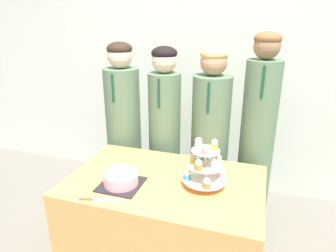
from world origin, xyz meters
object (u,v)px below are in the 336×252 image
(cake_knife, at_px, (94,199))
(student_2, at_px, (209,149))
(cupcake_stand, at_px, (205,165))
(student_1, at_px, (165,142))
(round_cake, at_px, (121,177))
(student_0, at_px, (124,137))
(student_3, at_px, (256,147))

(cake_knife, xyz_separation_m, student_2, (0.48, 0.94, -0.03))
(cake_knife, bearing_deg, cupcake_stand, 15.73)
(cake_knife, xyz_separation_m, student_1, (0.10, 0.94, -0.01))
(round_cake, relative_size, student_0, 0.16)
(student_1, xyz_separation_m, student_2, (0.38, 0.00, -0.01))
(student_0, height_order, student_3, student_3)
(student_3, bearing_deg, cupcake_stand, -114.98)
(round_cake, bearing_deg, student_0, 114.65)
(student_3, bearing_deg, student_1, -180.00)
(round_cake, xyz_separation_m, student_1, (0.03, 0.75, -0.07))
(cupcake_stand, distance_m, student_0, 1.03)
(cake_knife, distance_m, student_1, 0.94)
(cupcake_stand, relative_size, student_0, 0.19)
(student_0, height_order, student_1, student_0)
(student_3, bearing_deg, cake_knife, -131.64)
(round_cake, height_order, student_1, student_1)
(round_cake, xyz_separation_m, student_0, (-0.34, 0.75, -0.07))
(student_1, height_order, student_3, student_3)
(round_cake, height_order, student_3, student_3)
(student_2, bearing_deg, student_0, 180.00)
(student_0, xyz_separation_m, student_1, (0.37, -0.00, 0.00))
(student_0, height_order, student_2, student_0)
(student_0, xyz_separation_m, student_3, (1.11, -0.00, 0.06))
(round_cake, distance_m, student_0, 0.83)
(round_cake, height_order, cupcake_stand, cupcake_stand)
(round_cake, bearing_deg, cake_knife, -111.43)
(cupcake_stand, relative_size, student_2, 0.20)
(cupcake_stand, distance_m, student_1, 0.77)
(round_cake, height_order, student_2, student_2)
(student_1, distance_m, student_2, 0.38)
(round_cake, height_order, cake_knife, round_cake)
(student_1, bearing_deg, cake_knife, -96.20)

